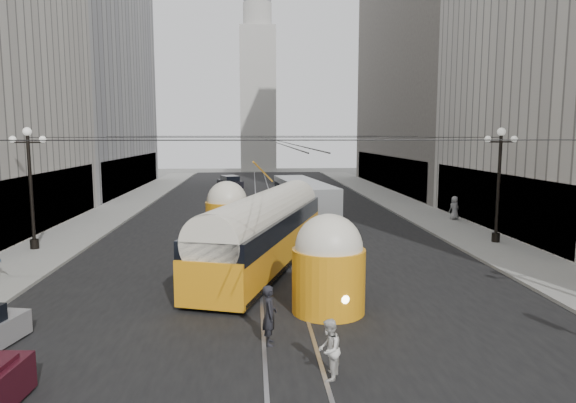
{
  "coord_description": "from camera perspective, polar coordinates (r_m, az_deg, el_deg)",
  "views": [
    {
      "loc": [
        -1.04,
        -9.47,
        6.14
      ],
      "look_at": [
        0.59,
        14.08,
        3.06
      ],
      "focal_mm": 32.0,
      "sensor_mm": 36.0,
      "label": 1
    }
  ],
  "objects": [
    {
      "name": "building_right_far",
      "position": [
        62.04,
        16.62,
        16.57
      ],
      "size": [
        12.6,
        32.6,
        32.6
      ],
      "color": "#514C47",
      "rests_on": "ground"
    },
    {
      "name": "road",
      "position": [
        42.43,
        -2.52,
        -0.89
      ],
      "size": [
        20.0,
        85.0,
        0.02
      ],
      "primitive_type": "cube",
      "color": "black",
      "rests_on": "ground"
    },
    {
      "name": "rail_right",
      "position": [
        42.46,
        -1.51,
        -0.88
      ],
      "size": [
        0.12,
        85.0,
        0.04
      ],
      "primitive_type": "cube",
      "color": "gray",
      "rests_on": "ground"
    },
    {
      "name": "distant_tower",
      "position": [
        89.91,
        -3.37,
        13.06
      ],
      "size": [
        6.0,
        6.0,
        31.36
      ],
      "color": "#B2AFA8",
      "rests_on": "ground"
    },
    {
      "name": "lamppost_left_mid",
      "position": [
        29.9,
        -26.71,
        2.05
      ],
      "size": [
        1.86,
        0.44,
        6.37
      ],
      "color": "black",
      "rests_on": "sidewalk_left"
    },
    {
      "name": "catenary",
      "position": [
        40.98,
        -2.36,
        7.07
      ],
      "size": [
        25.0,
        72.0,
        0.23
      ],
      "color": "black",
      "rests_on": "ground"
    },
    {
      "name": "pedestrian_crossing_b",
      "position": [
        13.46,
        4.57,
        -16.07
      ],
      "size": [
        0.82,
        0.92,
        1.56
      ],
      "primitive_type": "imported",
      "rotation": [
        0.0,
        0.0,
        -1.93
      ],
      "color": "silver",
      "rests_on": "ground"
    },
    {
      "name": "pedestrian_sidewalk_right",
      "position": [
        38.21,
        18.02,
        -0.68
      ],
      "size": [
        0.94,
        0.76,
        1.68
      ],
      "primitive_type": "imported",
      "rotation": [
        0.0,
        0.0,
        3.5
      ],
      "color": "gray",
      "rests_on": "sidewalk_right"
    },
    {
      "name": "sidewalk_left",
      "position": [
        47.17,
        -17.37,
        -0.29
      ],
      "size": [
        4.0,
        72.0,
        0.15
      ],
      "primitive_type": "cube",
      "color": "gray",
      "rests_on": "ground"
    },
    {
      "name": "building_left_far",
      "position": [
        61.07,
        -22.78,
        14.56
      ],
      "size": [
        12.6,
        28.6,
        28.6
      ],
      "color": "#999999",
      "rests_on": "ground"
    },
    {
      "name": "city_bus",
      "position": [
        36.41,
        1.74,
        0.22
      ],
      "size": [
        3.74,
        11.53,
        2.87
      ],
      "color": "#A4A7A9",
      "rests_on": "ground"
    },
    {
      "name": "sedan_dark_far",
      "position": [
        60.32,
        -6.46,
        2.15
      ],
      "size": [
        3.27,
        4.78,
        1.4
      ],
      "color": "black",
      "rests_on": "ground"
    },
    {
      "name": "streetcar",
      "position": [
        23.93,
        -2.61,
        -3.23
      ],
      "size": [
        6.64,
        15.35,
        3.51
      ],
      "color": "orange",
      "rests_on": "ground"
    },
    {
      "name": "sedan_white_far",
      "position": [
        50.11,
        1.19,
        1.22
      ],
      "size": [
        3.39,
        5.37,
        1.58
      ],
      "color": "white",
      "rests_on": "ground"
    },
    {
      "name": "rail_left",
      "position": [
        42.42,
        -3.53,
        -0.9
      ],
      "size": [
        0.12,
        85.0,
        0.04
      ],
      "primitive_type": "cube",
      "color": "gray",
      "rests_on": "ground"
    },
    {
      "name": "lamppost_right_mid",
      "position": [
        30.77,
        22.39,
        2.41
      ],
      "size": [
        1.86,
        0.44,
        6.37
      ],
      "color": "black",
      "rests_on": "sidewalk_right"
    },
    {
      "name": "pedestrian_crossing_a",
      "position": [
        15.4,
        -2.06,
        -12.49
      ],
      "size": [
        0.43,
        0.65,
        1.79
      ],
      "primitive_type": "imported",
      "rotation": [
        0.0,
        0.0,
        1.58
      ],
      "color": "black",
      "rests_on": "ground"
    },
    {
      "name": "sidewalk_right",
      "position": [
        47.69,
        11.94,
        -0.03
      ],
      "size": [
        4.0,
        72.0,
        0.15
      ],
      "primitive_type": "cube",
      "color": "gray",
      "rests_on": "ground"
    }
  ]
}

